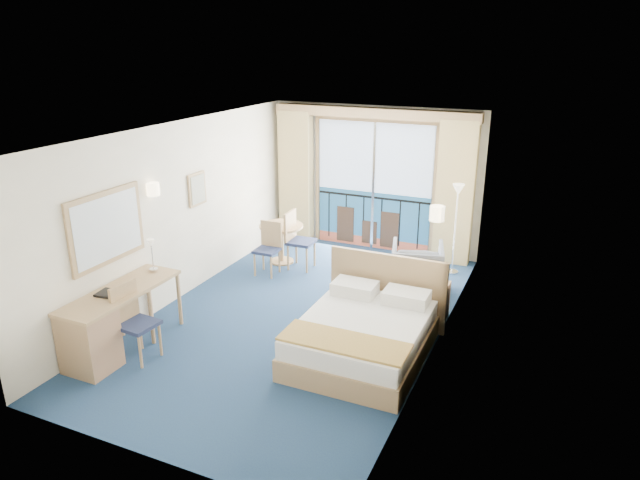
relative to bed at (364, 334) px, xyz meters
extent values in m
plane|color=navy|center=(-1.22, 0.60, -0.29)|extent=(6.50, 6.50, 0.00)
cube|color=beige|center=(-1.22, 3.86, 1.06)|extent=(4.00, 0.02, 2.70)
cube|color=beige|center=(-1.22, -2.66, 1.06)|extent=(4.00, 0.02, 2.70)
cube|color=beige|center=(-3.23, 0.60, 1.06)|extent=(0.02, 6.50, 2.70)
cube|color=beige|center=(0.79, 0.60, 1.06)|extent=(0.02, 6.50, 2.70)
cube|color=white|center=(-1.22, 0.60, 2.42)|extent=(4.00, 6.50, 0.02)
cube|color=navy|center=(-1.22, 3.82, 0.27)|extent=(2.20, 0.02, 1.08)
cube|color=#AFC4E7|center=(-1.22, 3.82, 1.47)|extent=(2.20, 0.02, 1.32)
cube|color=#99432F|center=(-1.22, 3.82, -0.19)|extent=(2.20, 0.02, 0.20)
cube|color=black|center=(-1.22, 3.82, 0.71)|extent=(2.20, 0.02, 0.04)
cube|color=tan|center=(-1.22, 3.81, 2.17)|extent=(2.36, 0.03, 0.12)
cube|color=tan|center=(-2.37, 3.81, 0.91)|extent=(0.06, 0.03, 2.40)
cube|color=tan|center=(-0.07, 3.81, 0.91)|extent=(0.06, 0.03, 2.40)
cube|color=silver|center=(-1.22, 3.81, 0.91)|extent=(0.05, 0.02, 2.40)
cube|color=#352218|center=(-0.87, 3.81, 0.11)|extent=(0.35, 0.02, 0.70)
cube|color=#352218|center=(-1.77, 3.81, 0.11)|extent=(0.35, 0.02, 0.70)
cube|color=#352218|center=(-1.27, 3.81, 0.01)|extent=(0.30, 0.02, 0.45)
cube|color=black|center=(-2.12, 3.82, 0.26)|extent=(0.02, 0.01, 0.90)
cube|color=black|center=(-1.76, 3.82, 0.26)|extent=(0.02, 0.01, 0.90)
cube|color=black|center=(-1.40, 3.82, 0.26)|extent=(0.03, 0.01, 0.90)
cube|color=black|center=(-1.04, 3.82, 0.26)|extent=(0.03, 0.01, 0.90)
cube|color=black|center=(-0.68, 3.82, 0.26)|extent=(0.02, 0.01, 0.90)
cube|color=black|center=(-0.32, 3.82, 0.26)|extent=(0.02, 0.01, 0.90)
cube|color=#D4BA75|center=(-2.77, 3.67, 0.98)|extent=(0.65, 0.22, 2.55)
cube|color=#D4BA75|center=(0.33, 3.67, 0.98)|extent=(0.65, 0.22, 2.55)
cube|color=tan|center=(-1.22, 3.70, 2.29)|extent=(3.80, 0.25, 0.18)
cube|color=tan|center=(-3.19, -0.90, 1.26)|extent=(0.04, 1.25, 0.95)
cube|color=silver|center=(-3.17, -0.90, 1.26)|extent=(0.01, 1.12, 0.82)
cube|color=tan|center=(-3.19, 1.05, 1.31)|extent=(0.03, 0.42, 0.52)
cube|color=gray|center=(-3.17, 1.05, 1.31)|extent=(0.01, 0.34, 0.44)
cylinder|color=beige|center=(-3.16, 0.00, 1.56)|extent=(0.18, 0.18, 0.18)
cylinder|color=beige|center=(0.72, 0.45, 1.56)|extent=(0.18, 0.18, 0.18)
cube|color=tan|center=(0.00, -0.08, -0.15)|extent=(1.53, 1.91, 0.29)
cube|color=white|center=(0.00, -0.08, 0.11)|extent=(1.47, 1.85, 0.24)
cube|color=tan|center=(0.00, -0.70, 0.25)|extent=(1.51, 0.52, 0.03)
cube|color=white|center=(-0.36, 0.60, 0.32)|extent=(0.59, 0.38, 0.17)
cube|color=white|center=(0.36, 0.60, 0.32)|extent=(0.59, 0.38, 0.17)
cube|color=tan|center=(0.00, 0.92, 0.23)|extent=(1.67, 0.06, 1.05)
cube|color=#9D7253|center=(0.56, 1.38, -0.03)|extent=(0.41, 0.39, 0.53)
cube|color=silver|center=(0.53, 1.37, 0.28)|extent=(0.18, 0.14, 0.08)
imported|color=#434951|center=(0.07, 2.30, 0.08)|extent=(0.98, 1.00, 0.75)
cylinder|color=silver|center=(0.47, 3.17, -0.28)|extent=(0.22, 0.22, 0.03)
cylinder|color=silver|center=(0.47, 3.17, 0.45)|extent=(0.02, 0.02, 1.48)
cone|color=silver|center=(0.47, 3.17, 1.19)|extent=(0.20, 0.20, 0.18)
cube|color=tan|center=(-2.91, -1.09, 0.49)|extent=(0.59, 1.72, 0.04)
cube|color=#9D7253|center=(-2.91, -1.68, 0.09)|extent=(0.56, 0.52, 0.76)
cylinder|color=tan|center=(-3.17, -0.87, 0.09)|extent=(0.05, 0.05, 0.76)
cylinder|color=tan|center=(-2.65, -0.87, 0.09)|extent=(0.05, 0.05, 0.76)
cylinder|color=tan|center=(-3.17, -0.28, 0.09)|extent=(0.05, 0.05, 0.76)
cylinder|color=tan|center=(-2.65, -0.28, 0.09)|extent=(0.05, 0.05, 0.76)
cube|color=#1F284A|center=(-2.54, -1.24, 0.18)|extent=(0.45, 0.45, 0.05)
cube|color=tan|center=(-2.74, -1.22, 0.44)|extent=(0.07, 0.42, 0.50)
cylinder|color=tan|center=(-2.38, -1.42, -0.07)|extent=(0.04, 0.04, 0.45)
cylinder|color=tan|center=(-2.35, -1.08, -0.07)|extent=(0.04, 0.04, 0.45)
cylinder|color=tan|center=(-2.72, -1.39, -0.07)|extent=(0.04, 0.04, 0.45)
cylinder|color=tan|center=(-2.69, -1.05, -0.07)|extent=(0.04, 0.04, 0.45)
cube|color=black|center=(-2.93, -1.24, 0.53)|extent=(0.35, 0.27, 0.03)
cylinder|color=silver|center=(-2.94, -0.41, 0.54)|extent=(0.12, 0.12, 0.02)
cylinder|color=silver|center=(-2.94, -0.41, 0.73)|extent=(0.02, 0.02, 0.40)
cone|color=silver|center=(-2.94, -0.41, 0.93)|extent=(0.11, 0.11, 0.10)
cylinder|color=tan|center=(-2.45, 2.42, 0.39)|extent=(0.78, 0.78, 0.04)
cylinder|color=tan|center=(-2.45, 2.42, 0.05)|extent=(0.08, 0.08, 0.68)
cylinder|color=tan|center=(-2.45, 2.42, -0.28)|extent=(0.43, 0.43, 0.03)
cube|color=#1F284A|center=(-2.00, 2.30, 0.19)|extent=(0.45, 0.45, 0.05)
cube|color=tan|center=(-2.21, 2.30, 0.46)|extent=(0.06, 0.44, 0.52)
cylinder|color=tan|center=(-1.82, 2.13, -0.06)|extent=(0.04, 0.04, 0.47)
cylinder|color=tan|center=(-1.83, 2.49, -0.06)|extent=(0.04, 0.04, 0.47)
cylinder|color=tan|center=(-2.17, 2.12, -0.06)|extent=(0.04, 0.04, 0.47)
cylinder|color=tan|center=(-2.18, 2.47, -0.06)|extent=(0.04, 0.04, 0.47)
cube|color=#1F284A|center=(-2.41, 1.81, 0.14)|extent=(0.40, 0.40, 0.05)
cube|color=tan|center=(-2.42, 2.00, 0.38)|extent=(0.39, 0.05, 0.46)
cylinder|color=tan|center=(-2.56, 1.65, -0.09)|extent=(0.03, 0.03, 0.41)
cylinder|color=tan|center=(-2.25, 1.66, -0.09)|extent=(0.03, 0.03, 0.41)
cylinder|color=tan|center=(-2.57, 1.97, -0.09)|extent=(0.03, 0.03, 0.41)
cylinder|color=tan|center=(-2.26, 1.97, -0.09)|extent=(0.03, 0.03, 0.41)
camera|label=1|loc=(2.10, -6.09, 3.53)|focal=32.00mm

